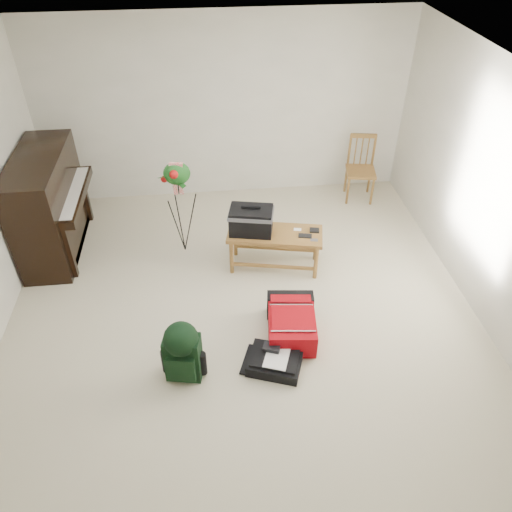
{
  "coord_description": "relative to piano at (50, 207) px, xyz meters",
  "views": [
    {
      "loc": [
        -0.29,
        -3.71,
        3.84
      ],
      "look_at": [
        0.16,
        0.35,
        0.62
      ],
      "focal_mm": 35.0,
      "sensor_mm": 36.0,
      "label": 1
    }
  ],
  "objects": [
    {
      "name": "green_backpack",
      "position": [
        1.56,
        -2.22,
        -0.24
      ],
      "size": [
        0.36,
        0.33,
        0.65
      ],
      "rotation": [
        0.0,
        0.0,
        -0.2
      ],
      "color": "black",
      "rests_on": "floor"
    },
    {
      "name": "bench",
      "position": [
        2.44,
        -0.68,
        -0.01
      ],
      "size": [
        1.16,
        0.65,
        0.84
      ],
      "rotation": [
        0.0,
        0.0,
        -0.21
      ],
      "color": "olive",
      "rests_on": "floor"
    },
    {
      "name": "wall_back",
      "position": [
        2.19,
        1.15,
        0.65
      ],
      "size": [
        5.0,
        0.04,
        2.5
      ],
      "primitive_type": "cube",
      "color": "silver",
      "rests_on": "floor"
    },
    {
      "name": "wall_right",
      "position": [
        4.69,
        -1.6,
        0.65
      ],
      "size": [
        0.04,
        5.5,
        2.5
      ],
      "primitive_type": "cube",
      "color": "silver",
      "rests_on": "floor"
    },
    {
      "name": "flower_stand",
      "position": [
        1.56,
        -0.24,
        0.01
      ],
      "size": [
        0.45,
        0.45,
        1.26
      ],
      "rotation": [
        0.0,
        0.0,
        -0.16
      ],
      "color": "black",
      "rests_on": "floor"
    },
    {
      "name": "dining_chair",
      "position": [
        4.06,
        0.77,
        -0.15
      ],
      "size": [
        0.46,
        0.46,
        0.92
      ],
      "rotation": [
        0.0,
        0.0,
        -0.17
      ],
      "color": "olive",
      "rests_on": "floor"
    },
    {
      "name": "ceiling",
      "position": [
        2.19,
        -1.6,
        1.9
      ],
      "size": [
        5.0,
        5.5,
        0.01
      ],
      "primitive_type": "cube",
      "color": "white",
      "rests_on": "wall_back"
    },
    {
      "name": "floor",
      "position": [
        2.19,
        -1.6,
        -0.6
      ],
      "size": [
        5.0,
        5.5,
        0.01
      ],
      "primitive_type": "cube",
      "color": "beige",
      "rests_on": "ground"
    },
    {
      "name": "red_suitcase",
      "position": [
        2.65,
        -1.76,
        -0.44
      ],
      "size": [
        0.54,
        0.74,
        0.3
      ],
      "rotation": [
        0.0,
        0.0,
        -0.11
      ],
      "color": "#B40714",
      "rests_on": "floor"
    },
    {
      "name": "piano",
      "position": [
        0.0,
        0.0,
        0.0
      ],
      "size": [
        0.71,
        1.5,
        1.25
      ],
      "color": "black",
      "rests_on": "floor"
    },
    {
      "name": "black_duffel",
      "position": [
        2.43,
        -2.2,
        -0.52
      ],
      "size": [
        0.6,
        0.55,
        0.21
      ],
      "rotation": [
        0.0,
        0.0,
        -0.35
      ],
      "color": "black",
      "rests_on": "floor"
    }
  ]
}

